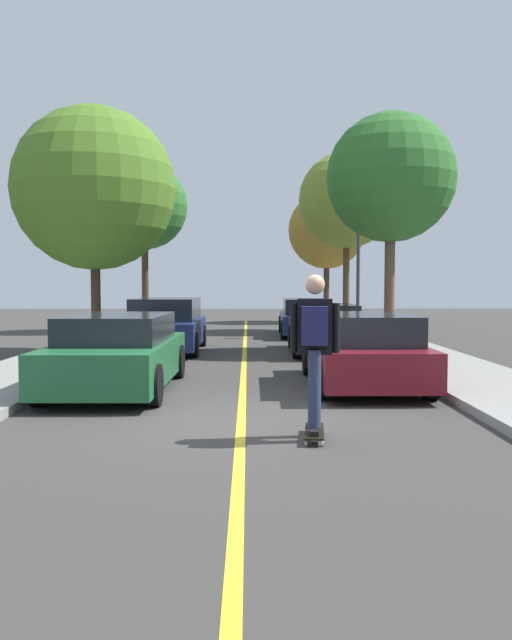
{
  "coord_description": "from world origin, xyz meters",
  "views": [
    {
      "loc": [
        0.09,
        -8.42,
        1.81
      ],
      "look_at": [
        0.26,
        4.98,
        1.07
      ],
      "focal_mm": 35.85,
      "sensor_mm": 36.0,
      "label": 1
    }
  ],
  "objects_px": {
    "parked_car_left_near": "(166,325)",
    "parked_car_right_far": "(306,318)",
    "parked_car_right_nearest": "(363,350)",
    "street_tree_left_near": "(144,207)",
    "skateboard": "(314,432)",
    "street_tree_right_nearest": "(391,178)",
    "street_tree_right_near": "(347,200)",
    "parked_car_right_near": "(325,329)",
    "street_tree_left_nearest": "(94,189)",
    "parked_car_left_nearest": "(118,353)",
    "skateboarder": "(315,342)",
    "streetlamp": "(358,245)",
    "street_tree_right_far": "(327,230)"
  },
  "relations": [
    {
      "from": "street_tree_right_nearest",
      "to": "streetlamp",
      "type": "distance_m",
      "value": 5.13
    },
    {
      "from": "street_tree_left_nearest",
      "to": "skateboard",
      "type": "xyz_separation_m",
      "value": [
        4.75,
        -9.3,
        -4.2
      ]
    },
    {
      "from": "street_tree_right_near",
      "to": "parked_car_right_nearest",
      "type": "bearing_deg",
      "value": -97.48
    },
    {
      "from": "parked_car_left_nearest",
      "to": "skateboard",
      "type": "bearing_deg",
      "value": -49.52
    },
    {
      "from": "street_tree_left_nearest",
      "to": "skateboard",
      "type": "height_order",
      "value": "street_tree_left_nearest"
    },
    {
      "from": "streetlamp",
      "to": "skateboard",
      "type": "distance_m",
      "value": 15.18
    },
    {
      "from": "skateboarder",
      "to": "streetlamp",
      "type": "bearing_deg",
      "value": 78.31
    },
    {
      "from": "parked_car_left_nearest",
      "to": "street_tree_right_nearest",
      "type": "height_order",
      "value": "street_tree_right_nearest"
    },
    {
      "from": "street_tree_right_near",
      "to": "street_tree_right_far",
      "type": "height_order",
      "value": "street_tree_right_near"
    },
    {
      "from": "parked_car_right_near",
      "to": "parked_car_right_far",
      "type": "relative_size",
      "value": 0.92
    },
    {
      "from": "street_tree_left_nearest",
      "to": "street_tree_right_far",
      "type": "bearing_deg",
      "value": 61.09
    },
    {
      "from": "street_tree_left_near",
      "to": "skateboarder",
      "type": "bearing_deg",
      "value": -74.71
    },
    {
      "from": "parked_car_right_nearest",
      "to": "street_tree_left_nearest",
      "type": "distance_m",
      "value": 8.86
    },
    {
      "from": "parked_car_left_nearest",
      "to": "parked_car_right_near",
      "type": "bearing_deg",
      "value": 54.18
    },
    {
      "from": "street_tree_left_nearest",
      "to": "parked_car_left_nearest",
      "type": "bearing_deg",
      "value": -73.21
    },
    {
      "from": "street_tree_left_nearest",
      "to": "streetlamp",
      "type": "distance_m",
      "value": 9.44
    },
    {
      "from": "skateboard",
      "to": "parked_car_right_near",
      "type": "bearing_deg",
      "value": 82.37
    },
    {
      "from": "street_tree_left_nearest",
      "to": "street_tree_right_nearest",
      "type": "bearing_deg",
      "value": 2.45
    },
    {
      "from": "parked_car_left_near",
      "to": "skateboard",
      "type": "relative_size",
      "value": 5.06
    },
    {
      "from": "parked_car_left_nearest",
      "to": "street_tree_right_nearest",
      "type": "relative_size",
      "value": 0.7
    },
    {
      "from": "parked_car_right_far",
      "to": "streetlamp",
      "type": "bearing_deg",
      "value": -16.88
    },
    {
      "from": "parked_car_right_near",
      "to": "parked_car_left_near",
      "type": "bearing_deg",
      "value": 172.75
    },
    {
      "from": "skateboarder",
      "to": "parked_car_left_near",
      "type": "bearing_deg",
      "value": 106.69
    },
    {
      "from": "parked_car_right_nearest",
      "to": "street_tree_left_near",
      "type": "relative_size",
      "value": 0.66
    },
    {
      "from": "street_tree_left_nearest",
      "to": "street_tree_left_near",
      "type": "bearing_deg",
      "value": 90.0
    },
    {
      "from": "street_tree_right_near",
      "to": "street_tree_left_nearest",
      "type": "bearing_deg",
      "value": -134.56
    },
    {
      "from": "skateboard",
      "to": "parked_car_right_nearest",
      "type": "bearing_deg",
      "value": 72.04
    },
    {
      "from": "parked_car_right_nearest",
      "to": "streetlamp",
      "type": "relative_size",
      "value": 0.79
    },
    {
      "from": "parked_car_right_nearest",
      "to": "skateboard",
      "type": "relative_size",
      "value": 4.89
    },
    {
      "from": "parked_car_left_nearest",
      "to": "skateboarder",
      "type": "relative_size",
      "value": 2.38
    },
    {
      "from": "parked_car_right_near",
      "to": "skateboarder",
      "type": "relative_size",
      "value": 2.26
    },
    {
      "from": "parked_car_left_near",
      "to": "parked_car_right_nearest",
      "type": "relative_size",
      "value": 1.04
    },
    {
      "from": "street_tree_left_nearest",
      "to": "street_tree_left_near",
      "type": "height_order",
      "value": "street_tree_left_near"
    },
    {
      "from": "skateboard",
      "to": "street_tree_left_nearest",
      "type": "bearing_deg",
      "value": 117.04
    },
    {
      "from": "parked_car_right_nearest",
      "to": "street_tree_right_far",
      "type": "distance_m",
      "value": 19.88
    },
    {
      "from": "parked_car_right_near",
      "to": "street_tree_right_near",
      "type": "relative_size",
      "value": 0.61
    },
    {
      "from": "parked_car_right_nearest",
      "to": "parked_car_right_far",
      "type": "bearing_deg",
      "value": 90.0
    },
    {
      "from": "street_tree_right_near",
      "to": "street_tree_left_near",
      "type": "bearing_deg",
      "value": 178.91
    },
    {
      "from": "streetlamp",
      "to": "skateboarder",
      "type": "relative_size",
      "value": 2.9
    },
    {
      "from": "street_tree_right_nearest",
      "to": "street_tree_right_near",
      "type": "relative_size",
      "value": 0.92
    },
    {
      "from": "street_tree_left_nearest",
      "to": "parked_car_right_nearest",
      "type": "bearing_deg",
      "value": -41.92
    },
    {
      "from": "parked_car_left_nearest",
      "to": "skateboarder",
      "type": "distance_m",
      "value": 4.68
    },
    {
      "from": "parked_car_right_nearest",
      "to": "streetlamp",
      "type": "distance_m",
      "value": 11.09
    },
    {
      "from": "parked_car_left_near",
      "to": "parked_car_right_far",
      "type": "height_order",
      "value": "parked_car_left_near"
    },
    {
      "from": "street_tree_right_near",
      "to": "parked_car_right_near",
      "type": "bearing_deg",
      "value": -102.7
    },
    {
      "from": "parked_car_right_far",
      "to": "skateboard",
      "type": "bearing_deg",
      "value": -94.79
    },
    {
      "from": "street_tree_right_far",
      "to": "parked_car_right_far",
      "type": "bearing_deg",
      "value": -101.93
    },
    {
      "from": "parked_car_left_near",
      "to": "street_tree_right_near",
      "type": "height_order",
      "value": "street_tree_right_near"
    },
    {
      "from": "street_tree_left_near",
      "to": "street_tree_right_near",
      "type": "xyz_separation_m",
      "value": [
        7.76,
        -0.15,
        0.23
      ]
    },
    {
      "from": "street_tree_right_far",
      "to": "skateboard",
      "type": "distance_m",
      "value": 23.94
    }
  ]
}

